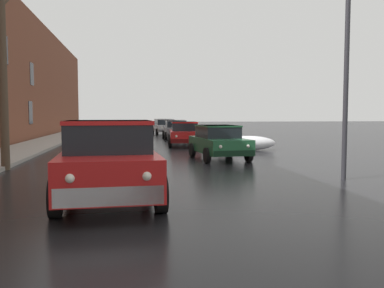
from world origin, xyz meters
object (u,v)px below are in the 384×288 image
(pickup_truck_red_approaching_near_lane, at_px, (109,160))
(sedan_red_parked_kerbside_mid, at_px, (184,133))
(bare_tree_mid_block, at_px, (3,54))
(street_lamp_post, at_px, (347,52))
(sedan_grey_parked_far_down_block, at_px, (176,129))
(sedan_silver_queued_behind_truck, at_px, (165,126))
(sedan_green_parked_kerbside_close, at_px, (219,141))

(pickup_truck_red_approaching_near_lane, distance_m, sedan_red_parked_kerbside_mid, 15.68)
(bare_tree_mid_block, relative_size, street_lamp_post, 1.14)
(bare_tree_mid_block, relative_size, sedan_grey_parked_far_down_block, 1.68)
(sedan_grey_parked_far_down_block, bearing_deg, bare_tree_mid_block, -114.83)
(sedan_silver_queued_behind_truck, bearing_deg, sedan_green_parked_kerbside_close, -88.65)
(sedan_green_parked_kerbside_close, bearing_deg, street_lamp_post, -67.55)
(pickup_truck_red_approaching_near_lane, xyz_separation_m, sedan_red_parked_kerbside_mid, (3.65, 15.25, -0.13))
(sedan_grey_parked_far_down_block, xyz_separation_m, street_lamp_post, (2.70, -19.98, 2.88))
(street_lamp_post, bearing_deg, sedan_silver_queued_behind_truck, 96.14)
(sedan_grey_parked_far_down_block, height_order, street_lamp_post, street_lamp_post)
(bare_tree_mid_block, xyz_separation_m, sedan_grey_parked_far_down_block, (7.56, 16.34, -3.12))
(sedan_grey_parked_far_down_block, distance_m, sedan_silver_queued_behind_truck, 7.32)
(pickup_truck_red_approaching_near_lane, distance_m, sedan_silver_queued_behind_truck, 29.47)
(sedan_grey_parked_far_down_block, relative_size, street_lamp_post, 0.68)
(sedan_silver_queued_behind_truck, height_order, street_lamp_post, street_lamp_post)
(sedan_green_parked_kerbside_close, distance_m, sedan_grey_parked_far_down_block, 14.11)
(sedan_green_parked_kerbside_close, bearing_deg, sedan_grey_parked_far_down_block, 91.08)
(pickup_truck_red_approaching_near_lane, distance_m, sedan_green_parked_kerbside_close, 8.85)
(bare_tree_mid_block, height_order, street_lamp_post, bare_tree_mid_block)
(pickup_truck_red_approaching_near_lane, relative_size, sedan_grey_parked_far_down_block, 1.15)
(sedan_red_parked_kerbside_mid, xyz_separation_m, sedan_grey_parked_far_down_block, (0.21, 6.68, 0.00))
(pickup_truck_red_approaching_near_lane, height_order, sedan_red_parked_kerbside_mid, pickup_truck_red_approaching_near_lane)
(sedan_silver_queued_behind_truck, bearing_deg, pickup_truck_red_approaching_near_lane, -97.06)
(pickup_truck_red_approaching_near_lane, bearing_deg, sedan_silver_queued_behind_truck, 82.94)
(sedan_green_parked_kerbside_close, relative_size, sedan_red_parked_kerbside_mid, 0.94)
(pickup_truck_red_approaching_near_lane, xyz_separation_m, sedan_silver_queued_behind_truck, (3.62, 29.25, -0.13))
(sedan_green_parked_kerbside_close, height_order, street_lamp_post, street_lamp_post)
(pickup_truck_red_approaching_near_lane, xyz_separation_m, sedan_grey_parked_far_down_block, (3.86, 21.93, -0.13))
(pickup_truck_red_approaching_near_lane, height_order, street_lamp_post, street_lamp_post)
(pickup_truck_red_approaching_near_lane, height_order, sedan_silver_queued_behind_truck, pickup_truck_red_approaching_near_lane)
(sedan_red_parked_kerbside_mid, bearing_deg, sedan_grey_parked_far_down_block, 88.21)
(sedan_green_parked_kerbside_close, height_order, sedan_silver_queued_behind_truck, same)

